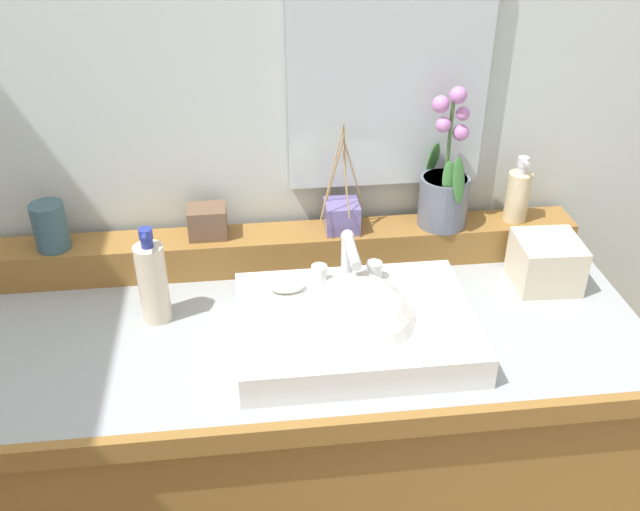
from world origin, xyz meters
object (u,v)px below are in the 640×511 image
(lotion_bottle, at_px, (153,281))
(tissue_box, at_px, (546,262))
(soap_bar, at_px, (287,285))
(potted_plant, at_px, (444,189))
(sink_basin, at_px, (356,330))
(trinket_box, at_px, (208,221))
(soap_dispenser, at_px, (518,195))
(reed_diffuser, at_px, (342,215))
(tumbler_cup, at_px, (50,226))

(lotion_bottle, distance_m, tissue_box, 0.81)
(soap_bar, relative_size, potted_plant, 0.22)
(soap_bar, bearing_deg, sink_basin, -38.90)
(lotion_bottle, bearing_deg, potted_plant, 15.25)
(trinket_box, bearing_deg, soap_dispenser, -0.68)
(potted_plant, relative_size, soap_dispenser, 2.07)
(sink_basin, relative_size, potted_plant, 1.41)
(sink_basin, xyz_separation_m, potted_plant, (0.24, 0.29, 0.14))
(lotion_bottle, relative_size, tissue_box, 1.56)
(soap_bar, bearing_deg, potted_plant, 28.56)
(potted_plant, bearing_deg, tissue_box, -35.20)
(soap_dispenser, xyz_separation_m, trinket_box, (-0.68, 0.01, -0.03))
(soap_dispenser, height_order, tissue_box, soap_dispenser)
(reed_diffuser, relative_size, lotion_bottle, 1.20)
(potted_plant, bearing_deg, tumbler_cup, -179.50)
(soap_dispenser, height_order, lotion_bottle, soap_dispenser)
(tumbler_cup, xyz_separation_m, tissue_box, (1.02, -0.13, -0.08))
(lotion_bottle, bearing_deg, reed_diffuser, 23.33)
(reed_diffuser, bearing_deg, tumbler_cup, -179.17)
(trinket_box, bearing_deg, sink_basin, -47.62)
(reed_diffuser, bearing_deg, potted_plant, -0.40)
(potted_plant, height_order, tumbler_cup, potted_plant)
(potted_plant, relative_size, reed_diffuser, 1.29)
(soap_bar, bearing_deg, soap_dispenser, 20.32)
(trinket_box, xyz_separation_m, tissue_box, (0.70, -0.14, -0.06))
(sink_basin, distance_m, trinket_box, 0.42)
(reed_diffuser, height_order, lotion_bottle, reed_diffuser)
(reed_diffuser, xyz_separation_m, tissue_box, (0.42, -0.14, -0.06))
(sink_basin, bearing_deg, tissue_box, 20.00)
(soap_dispenser, bearing_deg, potted_plant, 179.90)
(potted_plant, xyz_separation_m, tissue_box, (0.19, -0.14, -0.11))
(reed_diffuser, height_order, tissue_box, reed_diffuser)
(sink_basin, distance_m, tumbler_cup, 0.67)
(soap_bar, distance_m, tissue_box, 0.56)
(tumbler_cup, distance_m, trinket_box, 0.32)
(potted_plant, xyz_separation_m, trinket_box, (-0.51, 0.01, -0.05))
(soap_bar, xyz_separation_m, lotion_bottle, (-0.26, 0.03, 0.01))
(reed_diffuser, xyz_separation_m, lotion_bottle, (-0.39, -0.17, -0.03))
(soap_bar, relative_size, soap_dispenser, 0.46)
(trinket_box, bearing_deg, reed_diffuser, -1.29)
(tissue_box, bearing_deg, tumbler_cup, 172.82)
(potted_plant, height_order, lotion_bottle, potted_plant)
(soap_dispenser, height_order, reed_diffuser, reed_diffuser)
(potted_plant, bearing_deg, soap_dispenser, -0.10)
(tumbler_cup, distance_m, tissue_box, 1.04)
(trinket_box, height_order, tissue_box, trinket_box)
(reed_diffuser, bearing_deg, soap_dispenser, -0.27)
(soap_bar, distance_m, potted_plant, 0.42)
(soap_bar, xyz_separation_m, tumbler_cup, (-0.47, 0.19, 0.06))
(trinket_box, distance_m, lotion_bottle, 0.21)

